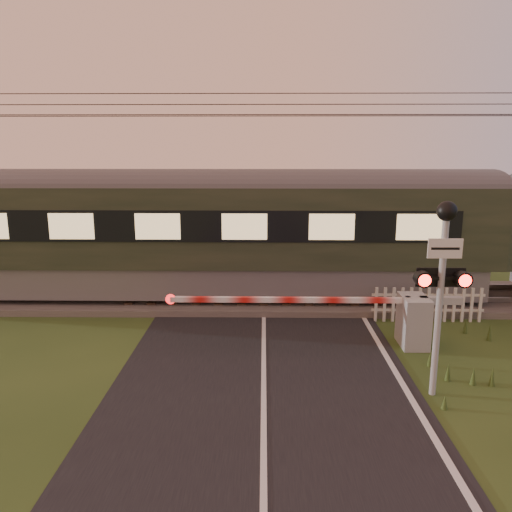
{
  "coord_description": "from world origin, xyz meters",
  "views": [
    {
      "loc": [
        -0.01,
        -8.25,
        4.59
      ],
      "look_at": [
        -0.19,
        3.2,
        2.1
      ],
      "focal_mm": 35.0,
      "sensor_mm": 36.0,
      "label": 1
    }
  ],
  "objects_px": {
    "picket_fence": "(428,305)",
    "crossing_signal": "(443,265)",
    "train": "(506,233)",
    "boom_gate": "(401,318)"
  },
  "relations": [
    {
      "from": "picket_fence",
      "to": "crossing_signal",
      "type": "bearing_deg",
      "value": -106.34
    },
    {
      "from": "train",
      "to": "crossing_signal",
      "type": "xyz_separation_m",
      "value": [
        -3.98,
        -5.97,
        0.42
      ]
    },
    {
      "from": "crossing_signal",
      "to": "picket_fence",
      "type": "height_order",
      "value": "crossing_signal"
    },
    {
      "from": "train",
      "to": "boom_gate",
      "type": "xyz_separation_m",
      "value": [
        -3.96,
        -3.54,
        -1.45
      ]
    },
    {
      "from": "train",
      "to": "picket_fence",
      "type": "xyz_separation_m",
      "value": [
        -2.78,
        -1.89,
        -1.64
      ]
    },
    {
      "from": "boom_gate",
      "to": "crossing_signal",
      "type": "xyz_separation_m",
      "value": [
        -0.02,
        -2.43,
        1.86
      ]
    },
    {
      "from": "train",
      "to": "crossing_signal",
      "type": "bearing_deg",
      "value": -123.68
    },
    {
      "from": "train",
      "to": "boom_gate",
      "type": "bearing_deg",
      "value": -138.19
    },
    {
      "from": "boom_gate",
      "to": "picket_fence",
      "type": "bearing_deg",
      "value": 54.49
    },
    {
      "from": "train",
      "to": "picket_fence",
      "type": "bearing_deg",
      "value": -145.77
    }
  ]
}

